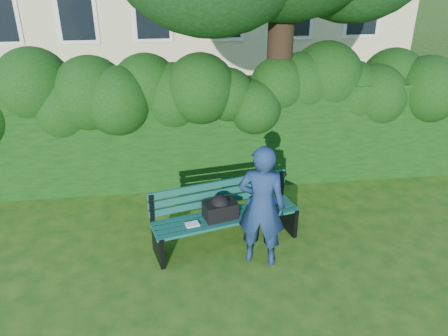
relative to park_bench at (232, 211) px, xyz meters
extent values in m
plane|color=#1E4B12|center=(-0.05, -0.10, -0.51)|extent=(80.00, 80.00, 0.00)
cube|color=white|center=(-3.65, 9.88, 1.49)|extent=(1.30, 0.08, 1.60)
cube|color=black|center=(-3.65, 9.84, 1.49)|extent=(1.05, 0.04, 1.35)
cube|color=white|center=(-1.25, 9.88, 1.49)|extent=(1.30, 0.08, 1.60)
cube|color=black|center=(-1.25, 9.84, 1.49)|extent=(1.05, 0.04, 1.35)
cube|color=white|center=(1.15, 9.88, 1.49)|extent=(1.30, 0.08, 1.60)
cube|color=black|center=(1.15, 9.84, 1.49)|extent=(1.05, 0.04, 1.35)
cube|color=white|center=(3.55, 9.88, 1.49)|extent=(1.30, 0.08, 1.60)
cube|color=black|center=(3.55, 9.84, 1.49)|extent=(1.05, 0.04, 1.35)
cube|color=white|center=(5.95, 9.88, 1.49)|extent=(1.30, 0.08, 1.60)
cube|color=black|center=(5.95, 9.84, 1.49)|extent=(1.05, 0.04, 1.35)
cube|color=black|center=(-0.05, 2.10, 0.39)|extent=(10.00, 1.00, 1.80)
cylinder|color=black|center=(1.11, 2.10, 1.75)|extent=(0.44, 0.44, 4.52)
cube|color=#0D443B|center=(-0.04, -0.24, -0.06)|extent=(2.07, 0.61, 0.04)
cube|color=#0D443B|center=(-0.07, -0.12, -0.06)|extent=(2.07, 0.61, 0.04)
cube|color=#0D443B|center=(-0.10, -0.01, -0.06)|extent=(2.07, 0.61, 0.04)
cube|color=#0D443B|center=(-0.13, 0.11, -0.06)|extent=(2.07, 0.61, 0.04)
cube|color=#0D443B|center=(-0.15, 0.19, 0.07)|extent=(2.05, 0.55, 0.10)
cube|color=#0D443B|center=(-0.16, 0.20, 0.20)|extent=(2.05, 0.55, 0.10)
cube|color=#0D443B|center=(-0.16, 0.21, 0.33)|extent=(2.05, 0.55, 0.10)
cube|color=black|center=(-1.06, -0.31, -0.29)|extent=(0.18, 0.50, 0.44)
cube|color=black|center=(-1.13, -0.06, 0.14)|extent=(0.07, 0.07, 0.45)
cube|color=black|center=(-1.05, -0.36, -0.07)|extent=(0.16, 0.42, 0.05)
cube|color=black|center=(0.89, 0.18, -0.29)|extent=(0.18, 0.50, 0.44)
cube|color=black|center=(0.82, 0.43, 0.14)|extent=(0.07, 0.07, 0.45)
cube|color=black|center=(0.90, 0.13, -0.07)|extent=(0.16, 0.42, 0.05)
cube|color=white|center=(-0.58, -0.24, -0.03)|extent=(0.21, 0.17, 0.02)
cube|color=black|center=(-0.18, -0.09, 0.08)|extent=(0.51, 0.39, 0.24)
imported|color=navy|center=(0.31, -0.51, 0.35)|extent=(0.73, 0.60, 1.71)
camera|label=1|loc=(-0.77, -5.29, 3.27)|focal=35.00mm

